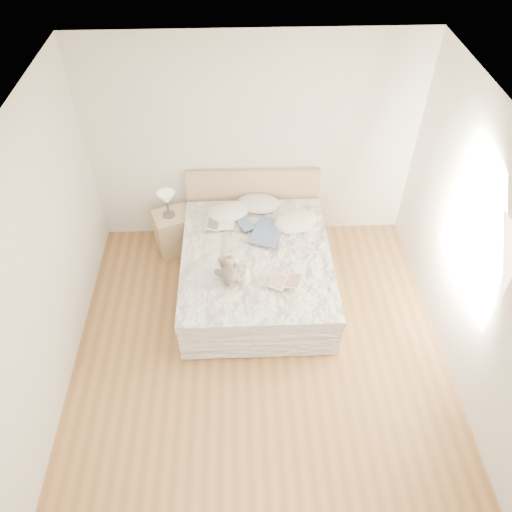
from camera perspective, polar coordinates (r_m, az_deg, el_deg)
name	(u,v)px	position (r m, az deg, el deg)	size (l,w,h in m)	color
floor	(261,366)	(5.46, 0.53, -12.42)	(4.00, 4.50, 0.00)	brown
ceiling	(263,145)	(3.54, 0.81, 12.54)	(4.00, 4.50, 0.00)	white
wall_back	(253,144)	(6.17, -0.39, 12.72)	(4.00, 0.02, 2.70)	silver
wall_left	(32,286)	(4.76, -24.20, -3.10)	(0.02, 4.50, 2.70)	silver
wall_right	(485,272)	(4.90, 24.69, -1.72)	(0.02, 4.50, 2.70)	silver
window	(475,242)	(5.03, 23.75, 1.51)	(0.02, 1.30, 1.10)	white
bed	(256,267)	(5.98, 0.01, -1.22)	(1.72, 2.14, 1.00)	tan
nightstand	(174,232)	(6.57, -9.36, 2.76)	(0.45, 0.40, 0.56)	tan
table_lamp	(167,199)	(6.24, -10.18, 6.39)	(0.27, 0.27, 0.35)	#494440
pillow_left	(228,212)	(6.23, -3.18, 5.02)	(0.53, 0.37, 0.16)	white
pillow_middle	(259,204)	(6.35, 0.30, 6.01)	(0.55, 0.38, 0.16)	silver
pillow_right	(296,221)	(6.10, 4.58, 3.98)	(0.56, 0.39, 0.17)	white
blouse	(268,232)	(5.95, 1.36, 2.77)	(0.54, 0.58, 0.02)	#384B72
photo_book	(220,224)	(6.07, -4.09, 3.65)	(0.35, 0.24, 0.03)	white
childrens_book	(286,281)	(5.38, 3.40, -2.92)	(0.35, 0.23, 0.02)	beige
teddy_bear	(230,278)	(5.38, -2.99, -2.58)	(0.24, 0.34, 0.18)	#6B5D4F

